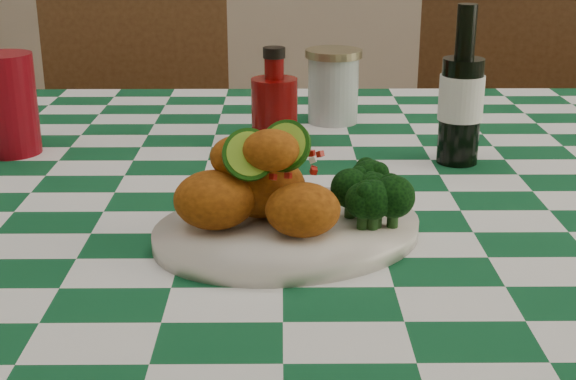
{
  "coord_description": "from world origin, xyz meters",
  "views": [
    {
      "loc": [
        -0.0,
        -0.99,
        1.12
      ],
      "look_at": [
        0.01,
        -0.21,
        0.84
      ],
      "focal_mm": 50.0,
      "sensor_mm": 36.0,
      "label": 1
    }
  ],
  "objects_px": {
    "plate": "(288,231)",
    "red_tumbler": "(8,104)",
    "wooden_chair_left": "(137,214)",
    "beer_bottle": "(462,86)",
    "wooden_chair_right": "(483,199)",
    "mason_jar": "(333,86)",
    "fried_chicken_pile": "(271,178)",
    "ketchup_bottle": "(274,96)"
  },
  "relations": [
    {
      "from": "plate",
      "to": "red_tumbler",
      "type": "distance_m",
      "value": 0.5
    },
    {
      "from": "red_tumbler",
      "to": "wooden_chair_left",
      "type": "distance_m",
      "value": 0.7
    },
    {
      "from": "wooden_chair_left",
      "to": "plate",
      "type": "bearing_deg",
      "value": -73.84
    },
    {
      "from": "beer_bottle",
      "to": "wooden_chair_right",
      "type": "relative_size",
      "value": 0.23
    },
    {
      "from": "mason_jar",
      "to": "wooden_chair_left",
      "type": "relative_size",
      "value": 0.13
    },
    {
      "from": "fried_chicken_pile",
      "to": "ketchup_bottle",
      "type": "relative_size",
      "value": 1.12
    },
    {
      "from": "plate",
      "to": "red_tumbler",
      "type": "xyz_separation_m",
      "value": [
        -0.39,
        0.32,
        0.06
      ]
    },
    {
      "from": "plate",
      "to": "beer_bottle",
      "type": "xyz_separation_m",
      "value": [
        0.23,
        0.27,
        0.1
      ]
    },
    {
      "from": "beer_bottle",
      "to": "wooden_chair_right",
      "type": "height_order",
      "value": "beer_bottle"
    },
    {
      "from": "fried_chicken_pile",
      "to": "wooden_chair_right",
      "type": "bearing_deg",
      "value": 63.78
    },
    {
      "from": "red_tumbler",
      "to": "beer_bottle",
      "type": "distance_m",
      "value": 0.62
    },
    {
      "from": "fried_chicken_pile",
      "to": "red_tumbler",
      "type": "distance_m",
      "value": 0.49
    },
    {
      "from": "red_tumbler",
      "to": "wooden_chair_left",
      "type": "height_order",
      "value": "wooden_chair_left"
    },
    {
      "from": "wooden_chair_left",
      "to": "wooden_chair_right",
      "type": "xyz_separation_m",
      "value": [
        0.8,
        0.09,
        0.0
      ]
    },
    {
      "from": "fried_chicken_pile",
      "to": "ketchup_bottle",
      "type": "height_order",
      "value": "ketchup_bottle"
    },
    {
      "from": "red_tumbler",
      "to": "ketchup_bottle",
      "type": "height_order",
      "value": "same"
    },
    {
      "from": "plate",
      "to": "wooden_chair_right",
      "type": "distance_m",
      "value": 1.14
    },
    {
      "from": "plate",
      "to": "wooden_chair_right",
      "type": "relative_size",
      "value": 0.3
    },
    {
      "from": "ketchup_bottle",
      "to": "wooden_chair_left",
      "type": "relative_size",
      "value": 0.15
    },
    {
      "from": "ketchup_bottle",
      "to": "mason_jar",
      "type": "distance_m",
      "value": 0.15
    },
    {
      "from": "red_tumbler",
      "to": "mason_jar",
      "type": "relative_size",
      "value": 1.2
    },
    {
      "from": "ketchup_bottle",
      "to": "beer_bottle",
      "type": "height_order",
      "value": "beer_bottle"
    },
    {
      "from": "mason_jar",
      "to": "fried_chicken_pile",
      "type": "bearing_deg",
      "value": -100.9
    },
    {
      "from": "wooden_chair_left",
      "to": "wooden_chair_right",
      "type": "bearing_deg",
      "value": 2.04
    },
    {
      "from": "red_tumbler",
      "to": "ketchup_bottle",
      "type": "distance_m",
      "value": 0.37
    },
    {
      "from": "mason_jar",
      "to": "wooden_chair_right",
      "type": "height_order",
      "value": "wooden_chair_right"
    },
    {
      "from": "wooden_chair_left",
      "to": "mason_jar",
      "type": "bearing_deg",
      "value": -49.5
    },
    {
      "from": "mason_jar",
      "to": "wooden_chair_left",
      "type": "xyz_separation_m",
      "value": [
        -0.41,
        0.41,
        -0.38
      ]
    },
    {
      "from": "plate",
      "to": "mason_jar",
      "type": "bearing_deg",
      "value": 81.05
    },
    {
      "from": "mason_jar",
      "to": "ketchup_bottle",
      "type": "bearing_deg",
      "value": -127.96
    },
    {
      "from": "wooden_chair_left",
      "to": "wooden_chair_right",
      "type": "distance_m",
      "value": 0.8
    },
    {
      "from": "ketchup_bottle",
      "to": "mason_jar",
      "type": "bearing_deg",
      "value": 52.04
    },
    {
      "from": "plate",
      "to": "red_tumbler",
      "type": "relative_size",
      "value": 2.02
    },
    {
      "from": "fried_chicken_pile",
      "to": "beer_bottle",
      "type": "relative_size",
      "value": 0.74
    },
    {
      "from": "beer_bottle",
      "to": "plate",
      "type": "bearing_deg",
      "value": -131.11
    },
    {
      "from": "mason_jar",
      "to": "beer_bottle",
      "type": "bearing_deg",
      "value": -54.35
    },
    {
      "from": "plate",
      "to": "fried_chicken_pile",
      "type": "height_order",
      "value": "fried_chicken_pile"
    },
    {
      "from": "fried_chicken_pile",
      "to": "red_tumbler",
      "type": "height_order",
      "value": "red_tumbler"
    },
    {
      "from": "wooden_chair_left",
      "to": "wooden_chair_right",
      "type": "relative_size",
      "value": 1.0
    },
    {
      "from": "fried_chicken_pile",
      "to": "wooden_chair_left",
      "type": "distance_m",
      "value": 1.03
    },
    {
      "from": "red_tumbler",
      "to": "mason_jar",
      "type": "xyz_separation_m",
      "value": [
        0.46,
        0.17,
        -0.01
      ]
    },
    {
      "from": "plate",
      "to": "fried_chicken_pile",
      "type": "distance_m",
      "value": 0.06
    }
  ]
}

